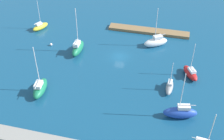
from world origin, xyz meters
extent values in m
plane|color=navy|center=(0.00, 0.00, 0.00)|extent=(160.00, 160.00, 0.00)
cube|color=olive|center=(-5.33, -14.23, 0.39)|extent=(22.92, 3.13, 0.78)
ellipsoid|color=#19724C|center=(10.75, 0.67, 1.18)|extent=(2.09, 6.76, 2.36)
cube|color=silver|center=(10.75, 1.21, 2.88)|extent=(1.25, 2.44, 1.03)
cylinder|color=silver|center=(10.75, 0.33, 7.20)|extent=(0.16, 0.16, 9.68)
cylinder|color=silver|center=(10.75, 1.79, 3.54)|extent=(0.14, 2.92, 0.13)
ellipsoid|color=gray|center=(-13.27, 9.89, 0.74)|extent=(1.68, 5.20, 1.48)
cube|color=silver|center=(-13.29, 9.48, 1.72)|extent=(0.96, 1.89, 0.49)
cylinder|color=silver|center=(-13.26, 10.15, 4.39)|extent=(0.12, 0.12, 5.82)
cylinder|color=silver|center=(-13.30, 9.10, 2.12)|extent=(0.17, 2.10, 0.10)
ellipsoid|color=#2347B2|center=(-15.88, 17.60, 1.18)|extent=(6.80, 3.36, 2.36)
cube|color=silver|center=(-16.39, 17.50, 2.72)|extent=(2.55, 1.70, 0.72)
cylinder|color=silver|center=(-15.56, 17.66, 6.49)|extent=(0.16, 0.16, 8.27)
cylinder|color=silver|center=(-17.03, 17.36, 3.23)|extent=(2.98, 0.72, 0.12)
ellipsoid|color=yellow|center=(25.45, -8.27, 0.82)|extent=(3.79, 5.57, 1.64)
cube|color=silver|center=(25.62, -7.88, 1.94)|extent=(1.75, 2.18, 0.59)
cylinder|color=silver|center=(25.34, -8.51, 5.21)|extent=(0.13, 0.13, 7.13)
cylinder|color=silver|center=(25.82, -7.45, 2.39)|extent=(1.05, 2.16, 0.10)
ellipsoid|color=red|center=(-17.46, 3.91, 0.85)|extent=(4.43, 5.98, 1.70)
cube|color=silver|center=(-17.67, 4.31, 2.00)|extent=(2.02, 2.38, 0.60)
cylinder|color=silver|center=(-17.33, 3.65, 5.10)|extent=(0.14, 0.14, 6.81)
cylinder|color=silver|center=(-17.83, 4.61, 2.44)|extent=(1.11, 1.97, 0.11)
ellipsoid|color=white|center=(-8.16, -7.19, 1.14)|extent=(6.76, 5.45, 2.28)
cube|color=silver|center=(-8.60, -7.47, 2.65)|extent=(2.73, 2.43, 0.74)
cylinder|color=silver|center=(-7.88, -7.01, 6.61)|extent=(0.16, 0.16, 8.67)
cylinder|color=silver|center=(-9.15, -7.82, 3.17)|extent=(2.60, 1.72, 0.13)
cylinder|color=silver|center=(-20.56, 25.11, 5.77)|extent=(0.15, 0.15, 7.15)
cylinder|color=silver|center=(-19.25, 24.97, 3.05)|extent=(2.63, 0.39, 0.12)
ellipsoid|color=#19724C|center=(13.39, 17.32, 1.06)|extent=(3.14, 6.69, 2.12)
cube|color=silver|center=(13.32, 17.83, 2.53)|extent=(1.68, 2.48, 0.82)
cylinder|color=silver|center=(13.43, 17.00, 6.66)|extent=(0.15, 0.15, 9.07)
cylinder|color=silver|center=(13.24, 18.45, 3.09)|extent=(0.50, 2.91, 0.12)
sphere|color=white|center=(18.88, -0.68, 0.36)|extent=(0.72, 0.72, 0.72)
camera|label=1|loc=(-12.59, 58.64, 40.80)|focal=46.01mm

